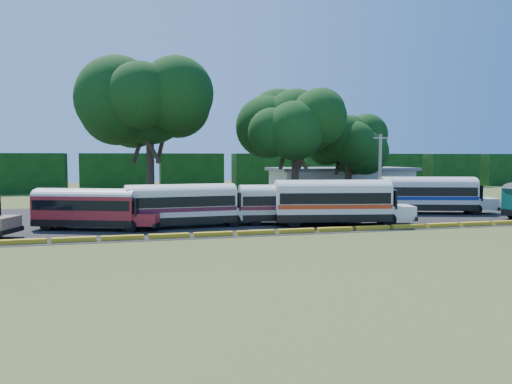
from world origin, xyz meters
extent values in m
plane|color=#35531B|center=(0.00, 0.00, 0.00)|extent=(160.00, 160.00, 0.00)
cube|color=black|center=(1.00, 12.00, 0.01)|extent=(64.00, 24.00, 0.02)
cube|color=gold|center=(-16.50, 1.00, 0.15)|extent=(2.70, 0.45, 0.30)
cube|color=gold|center=(-13.50, 1.00, 0.15)|extent=(2.70, 0.45, 0.30)
cube|color=gold|center=(-10.50, 1.00, 0.15)|extent=(2.70, 0.45, 0.30)
cube|color=gold|center=(-7.50, 1.00, 0.15)|extent=(2.70, 0.45, 0.30)
cube|color=gold|center=(-4.50, 1.00, 0.15)|extent=(2.70, 0.45, 0.30)
cube|color=gold|center=(-1.50, 1.00, 0.15)|extent=(2.70, 0.45, 0.30)
cube|color=gold|center=(1.50, 1.00, 0.15)|extent=(2.70, 0.45, 0.30)
cube|color=gold|center=(4.50, 1.00, 0.15)|extent=(2.70, 0.45, 0.30)
cube|color=gold|center=(7.50, 1.00, 0.15)|extent=(2.70, 0.45, 0.30)
cube|color=gold|center=(10.50, 1.00, 0.15)|extent=(2.70, 0.45, 0.30)
cube|color=gold|center=(13.50, 1.00, 0.15)|extent=(2.70, 0.45, 0.30)
cube|color=gold|center=(16.50, 1.00, 0.15)|extent=(2.70, 0.45, 0.30)
cube|color=gold|center=(19.50, 1.00, 0.15)|extent=(2.70, 0.45, 0.30)
cube|color=beige|center=(18.00, 30.00, 1.80)|extent=(18.00, 8.00, 3.60)
cube|color=#505257|center=(18.00, 30.00, 3.80)|extent=(19.00, 9.00, 0.40)
cube|color=black|center=(-24.00, 48.00, 3.00)|extent=(10.00, 4.00, 6.00)
cube|color=black|center=(-12.00, 48.00, 3.00)|extent=(10.00, 4.00, 6.00)
cube|color=black|center=(0.00, 48.00, 3.00)|extent=(10.00, 4.00, 6.00)
cube|color=black|center=(12.00, 48.00, 3.00)|extent=(10.00, 4.00, 6.00)
cube|color=black|center=(24.00, 48.00, 3.00)|extent=(10.00, 4.00, 6.00)
cube|color=black|center=(36.00, 48.00, 3.00)|extent=(10.00, 4.00, 6.00)
cube|color=black|center=(48.00, 48.00, 3.00)|extent=(10.00, 4.00, 6.00)
cube|color=black|center=(60.00, 48.00, 3.00)|extent=(10.00, 4.00, 6.00)
cube|color=black|center=(-17.56, 3.13, 0.58)|extent=(1.06, 2.47, 0.31)
cylinder|color=black|center=(-10.00, 4.17, 0.47)|extent=(0.97, 0.58, 0.94)
cylinder|color=black|center=(-9.27, 6.04, 0.47)|extent=(0.97, 0.58, 0.94)
cylinder|color=black|center=(-15.94, 6.49, 0.47)|extent=(0.97, 0.58, 0.94)
cylinder|color=black|center=(-15.21, 8.36, 0.47)|extent=(0.97, 0.58, 0.94)
cube|color=black|center=(-13.04, 6.44, 0.61)|extent=(8.01, 4.97, 0.52)
cube|color=maroon|center=(-13.04, 6.44, 1.72)|extent=(8.01, 4.97, 1.72)
cube|color=black|center=(-13.04, 6.44, 1.93)|extent=(7.75, 4.91, 0.72)
ellipsoid|color=beige|center=(-13.04, 6.44, 2.58)|extent=(8.01, 4.97, 1.05)
cube|color=maroon|center=(-8.67, 4.73, 0.89)|extent=(2.32, 2.53, 0.89)
cube|color=black|center=(-9.22, 4.95, 1.81)|extent=(0.91, 2.06, 1.29)
cube|color=black|center=(-7.93, 4.45, 0.52)|extent=(0.99, 2.20, 0.28)
cube|color=black|center=(-16.58, 7.81, 0.52)|extent=(0.99, 2.20, 0.28)
cylinder|color=black|center=(-2.16, 5.08, 0.51)|extent=(1.03, 0.35, 1.01)
cylinder|color=black|center=(-2.31, 7.24, 0.51)|extent=(1.03, 0.35, 1.01)
cylinder|color=black|center=(-9.03, 4.61, 0.51)|extent=(1.03, 0.35, 1.01)
cylinder|color=black|center=(-9.18, 6.78, 0.51)|extent=(1.03, 0.35, 1.01)
cube|color=black|center=(-6.18, 5.89, 0.66)|extent=(8.46, 3.09, 0.56)
cube|color=beige|center=(-6.18, 5.89, 1.86)|extent=(8.46, 3.09, 1.85)
cube|color=black|center=(-6.18, 5.89, 2.08)|extent=(8.13, 3.13, 0.78)
cube|color=#521529|center=(-6.18, 5.89, 1.49)|extent=(8.38, 3.12, 0.30)
ellipsoid|color=beige|center=(-6.18, 5.89, 2.78)|extent=(8.46, 3.09, 1.14)
cube|color=beige|center=(-1.12, 6.24, 0.96)|extent=(1.97, 2.35, 0.96)
cube|color=black|center=(-1.76, 6.19, 1.95)|extent=(0.31, 2.33, 1.39)
cube|color=black|center=(-0.27, 6.29, 0.56)|extent=(0.35, 2.49, 0.30)
cube|color=black|center=(-10.27, 5.62, 0.56)|extent=(0.35, 2.49, 0.30)
cylinder|color=black|center=(6.08, 4.27, 0.48)|extent=(0.99, 0.40, 0.97)
cylinder|color=black|center=(6.35, 6.32, 0.48)|extent=(0.99, 0.40, 0.97)
cylinder|color=black|center=(-0.44, 5.13, 0.48)|extent=(0.99, 0.40, 0.97)
cylinder|color=black|center=(-0.17, 7.19, 0.48)|extent=(0.99, 0.40, 0.97)
cube|color=black|center=(2.47, 5.79, 0.63)|extent=(8.18, 3.45, 0.53)
cube|color=beige|center=(2.47, 5.79, 1.77)|extent=(8.18, 3.45, 1.77)
cube|color=black|center=(2.47, 5.79, 1.99)|extent=(7.87, 3.46, 0.74)
cube|color=maroon|center=(2.47, 5.79, 1.42)|extent=(8.11, 3.47, 0.29)
ellipsoid|color=beige|center=(2.47, 5.79, 2.66)|extent=(8.18, 3.45, 1.09)
cube|color=beige|center=(7.27, 5.15, 0.92)|extent=(2.01, 2.34, 0.92)
cube|color=black|center=(6.66, 5.23, 1.86)|extent=(0.44, 2.22, 1.33)
cube|color=black|center=(8.08, 5.04, 0.53)|extent=(0.49, 2.37, 0.29)
cube|color=black|center=(-1.41, 6.31, 0.53)|extent=(0.49, 2.37, 0.29)
cylinder|color=black|center=(9.52, 2.12, 0.55)|extent=(1.13, 0.51, 1.09)
cylinder|color=black|center=(9.96, 4.42, 0.55)|extent=(1.13, 0.51, 1.09)
cylinder|color=black|center=(2.21, 3.51, 0.55)|extent=(1.13, 0.51, 1.09)
cylinder|color=black|center=(2.65, 5.81, 0.55)|extent=(1.13, 0.51, 1.09)
cube|color=black|center=(5.55, 4.07, 0.71)|extent=(9.33, 4.37, 0.60)
cube|color=silver|center=(5.55, 4.07, 2.01)|extent=(9.33, 4.37, 2.00)
cube|color=black|center=(5.55, 4.07, 2.25)|extent=(8.99, 4.37, 0.84)
cube|color=red|center=(5.55, 4.07, 1.61)|extent=(9.25, 4.40, 0.33)
ellipsoid|color=beige|center=(5.55, 4.07, 3.01)|extent=(9.33, 4.37, 1.23)
cube|color=silver|center=(10.92, 3.04, 1.04)|extent=(2.39, 2.74, 1.04)
cube|color=black|center=(10.25, 3.17, 2.11)|extent=(0.63, 2.50, 1.50)
cube|color=black|center=(11.84, 2.87, 0.60)|extent=(0.70, 2.67, 0.33)
cube|color=black|center=(1.19, 4.90, 0.60)|extent=(0.70, 2.67, 0.33)
cylinder|color=black|center=(21.38, 7.15, 0.53)|extent=(1.11, 0.60, 1.07)
cylinder|color=black|center=(22.06, 9.34, 0.53)|extent=(1.11, 0.60, 1.07)
cylinder|color=black|center=(14.45, 9.31, 0.53)|extent=(1.11, 0.60, 1.07)
cylinder|color=black|center=(15.13, 11.49, 0.53)|extent=(1.11, 0.60, 1.07)
cube|color=black|center=(17.75, 9.48, 0.69)|extent=(9.15, 5.15, 0.59)
cube|color=silver|center=(17.75, 9.48, 1.96)|extent=(9.15, 5.15, 1.95)
cube|color=black|center=(17.75, 9.48, 2.19)|extent=(8.84, 5.11, 0.82)
cube|color=navy|center=(17.75, 9.48, 1.57)|extent=(9.08, 5.16, 0.32)
ellipsoid|color=beige|center=(17.75, 9.48, 2.94)|extent=(9.15, 5.15, 1.20)
cube|color=silver|center=(22.84, 7.90, 1.01)|extent=(2.53, 2.81, 1.01)
cube|color=black|center=(22.20, 8.10, 2.06)|extent=(0.88, 2.39, 1.47)
cube|color=black|center=(23.71, 7.63, 0.59)|extent=(0.96, 2.55, 0.32)
cube|color=black|center=(13.62, 10.76, 0.59)|extent=(0.96, 2.55, 0.32)
cylinder|color=black|center=(22.69, 4.14, 0.49)|extent=(1.02, 0.46, 0.99)
cylinder|color=#312418|center=(-7.76, 20.09, 3.67)|extent=(0.80, 0.80, 7.35)
cylinder|color=#312418|center=(-6.54, 20.53, 6.82)|extent=(1.33, 2.67, 4.20)
cylinder|color=#312418|center=(-8.76, 20.93, 6.82)|extent=(2.06, 2.33, 4.20)
cylinder|color=#312418|center=(-7.99, 18.81, 6.82)|extent=(2.71, 0.90, 4.20)
ellipsoid|color=black|center=(-7.76, 20.09, 10.73)|extent=(11.01, 11.01, 8.07)
cylinder|color=#312418|center=(7.34, 18.14, 3.18)|extent=(0.80, 0.80, 6.37)
cylinder|color=#312418|center=(8.56, 18.58, 5.91)|extent=(1.22, 2.38, 3.67)
cylinder|color=#312418|center=(6.35, 18.97, 5.91)|extent=(1.86, 2.10, 3.67)
cylinder|color=#312418|center=(7.12, 16.86, 5.91)|extent=(2.41, 0.85, 3.67)
ellipsoid|color=black|center=(7.34, 18.14, 9.37)|extent=(8.91, 8.91, 6.54)
cylinder|color=#312418|center=(15.67, 22.63, 2.58)|extent=(0.80, 0.80, 5.16)
cylinder|color=#312418|center=(16.89, 23.07, 4.79)|extent=(1.10, 2.02, 3.01)
cylinder|color=#312418|center=(14.67, 23.46, 4.79)|extent=(1.62, 1.81, 3.01)
cylinder|color=#312418|center=(15.44, 21.35, 4.79)|extent=(2.04, 0.78, 3.01)
ellipsoid|color=black|center=(15.67, 22.63, 7.69)|extent=(7.49, 7.49, 5.49)
cylinder|color=gray|center=(15.27, 14.27, 3.89)|extent=(0.30, 0.30, 7.77)
cube|color=gray|center=(15.27, 14.27, 7.39)|extent=(1.60, 0.12, 0.12)
camera|label=1|loc=(-10.20, -32.47, 5.42)|focal=35.00mm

